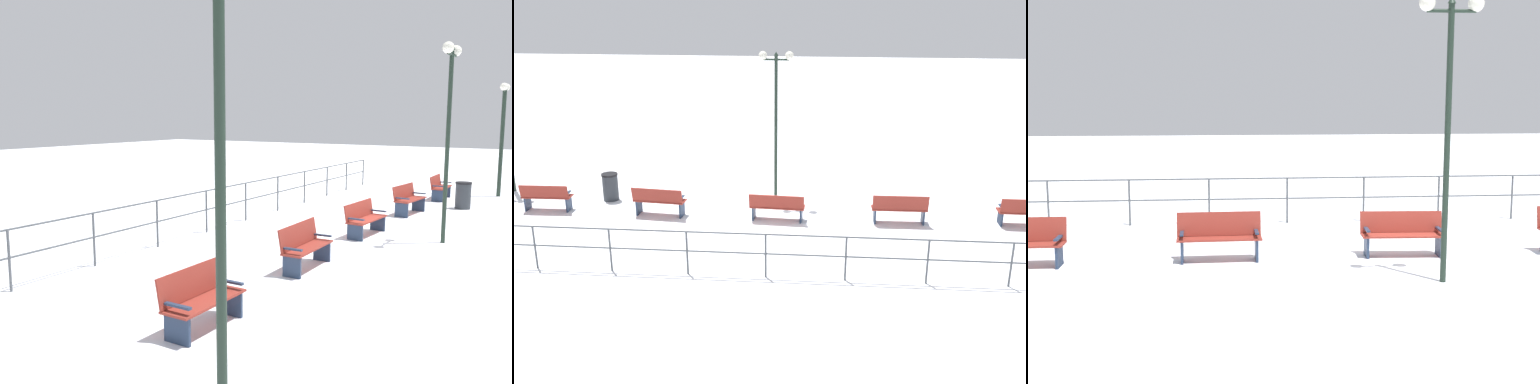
# 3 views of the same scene
# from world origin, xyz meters

# --- Properties ---
(ground_plane) EXTENTS (80.00, 80.00, 0.00)m
(ground_plane) POSITION_xyz_m (0.00, 0.00, 0.00)
(ground_plane) COLOR white
(ground_plane) RESTS_ON ground
(bench_second) EXTENTS (0.52, 1.63, 0.93)m
(bench_second) POSITION_xyz_m (-0.09, -3.62, 0.49)
(bench_second) COLOR maroon
(bench_second) RESTS_ON ground
(bench_third) EXTENTS (0.62, 1.67, 0.87)m
(bench_third) POSITION_xyz_m (-0.16, 0.00, 0.46)
(bench_third) COLOR maroon
(bench_third) RESTS_ON ground
(lamppost_middle) EXTENTS (0.27, 1.09, 4.80)m
(lamppost_middle) POSITION_xyz_m (1.81, 0.20, 3.42)
(lamppost_middle) COLOR #1E2D23
(lamppost_middle) RESTS_ON ground
(waterfront_railing) EXTENTS (0.05, 19.35, 1.15)m
(waterfront_railing) POSITION_xyz_m (-3.87, 0.00, 0.77)
(waterfront_railing) COLOR #4C5156
(waterfront_railing) RESTS_ON ground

